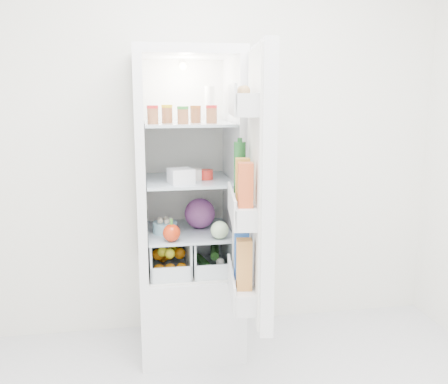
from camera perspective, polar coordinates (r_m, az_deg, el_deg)
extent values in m
cube|color=white|center=(3.23, -1.19, 6.79)|extent=(3.00, 0.02, 2.60)
cube|color=white|center=(3.18, -3.95, -12.89)|extent=(0.60, 0.60, 0.50)
cube|color=white|center=(2.91, -4.37, 15.63)|extent=(0.60, 0.60, 0.05)
cube|color=white|center=(3.21, -4.68, 3.59)|extent=(0.60, 0.05, 1.25)
cube|color=white|center=(2.92, -9.56, 2.72)|extent=(0.05, 0.60, 1.25)
cube|color=white|center=(2.98, 1.10, 3.03)|extent=(0.05, 0.60, 1.25)
cube|color=white|center=(3.18, -4.63, 3.52)|extent=(0.50, 0.01, 1.25)
sphere|color=white|center=(3.12, -4.74, 14.14)|extent=(0.05, 0.05, 0.05)
cube|color=#ACBCC9|center=(2.99, -4.03, -4.49)|extent=(0.49, 0.53, 0.01)
cube|color=#ACBCC9|center=(2.92, -4.11, 1.36)|extent=(0.49, 0.53, 0.02)
cube|color=#ACBCC9|center=(2.89, -4.20, 7.83)|extent=(0.49, 0.53, 0.02)
cylinder|color=#B21919|center=(2.74, -8.15, 8.61)|extent=(0.06, 0.06, 0.08)
cylinder|color=gold|center=(2.79, -6.52, 8.70)|extent=(0.06, 0.06, 0.08)
cylinder|color=#267226|center=(2.72, -4.71, 8.67)|extent=(0.06, 0.06, 0.08)
cylinder|color=brown|center=(2.82, -3.27, 8.78)|extent=(0.06, 0.06, 0.08)
cylinder|color=#B21919|center=(2.76, -1.43, 8.75)|extent=(0.06, 0.06, 0.08)
cylinder|color=silver|center=(3.00, -1.66, 10.06)|extent=(0.08, 0.08, 0.20)
cube|color=white|center=(2.78, -4.95, 1.84)|extent=(0.15, 0.15, 0.08)
cube|color=beige|center=(2.90, -3.62, 2.04)|extent=(0.12, 0.12, 0.06)
cylinder|color=red|center=(2.90, -2.10, 2.01)|extent=(0.09, 0.09, 0.06)
sphere|color=#4F1B48|center=(3.01, -2.78, -2.46)|extent=(0.18, 0.18, 0.18)
sphere|color=red|center=(2.76, -6.01, -4.67)|extent=(0.10, 0.10, 0.10)
cylinder|color=#97CEE1|center=(2.93, -6.77, -4.06)|extent=(0.16, 0.16, 0.06)
sphere|color=#B0CF9B|center=(2.80, -0.50, -4.37)|extent=(0.10, 0.10, 0.10)
sphere|color=orange|center=(2.92, -7.43, -8.85)|extent=(0.07, 0.07, 0.07)
sphere|color=orange|center=(2.93, -6.14, -8.80)|extent=(0.07, 0.07, 0.07)
sphere|color=orange|center=(2.93, -4.86, -8.75)|extent=(0.07, 0.07, 0.07)
sphere|color=orange|center=(3.02, -7.56, -7.10)|extent=(0.07, 0.07, 0.07)
sphere|color=orange|center=(3.02, -6.32, -7.05)|extent=(0.07, 0.07, 0.07)
sphere|color=orange|center=(3.03, -5.08, -7.00)|extent=(0.07, 0.07, 0.07)
sphere|color=orange|center=(3.15, -6.99, -7.34)|extent=(0.07, 0.07, 0.07)
sphere|color=yellow|center=(2.95, -7.04, -6.80)|extent=(0.06, 0.06, 0.06)
sphere|color=yellow|center=(3.06, -5.83, -6.11)|extent=(0.06, 0.06, 0.06)
sphere|color=yellow|center=(2.92, -6.21, -7.01)|extent=(0.06, 0.06, 0.06)
cylinder|color=#234E1A|center=(3.06, -2.43, -8.03)|extent=(0.09, 0.21, 0.05)
cylinder|color=#234E1A|center=(3.10, -1.08, -6.78)|extent=(0.08, 0.21, 0.05)
sphere|color=white|center=(2.96, -1.34, -8.75)|extent=(0.05, 0.05, 0.05)
sphere|color=white|center=(2.97, -0.44, -8.02)|extent=(0.05, 0.05, 0.05)
cube|color=white|center=(2.40, 4.23, 1.01)|extent=(0.14, 0.60, 1.30)
cube|color=white|center=(2.40, 3.40, 1.00)|extent=(0.08, 0.56, 1.26)
cube|color=silver|center=(2.35, 2.28, 10.01)|extent=(0.17, 0.51, 0.10)
cube|color=silver|center=(2.42, 2.19, -1.92)|extent=(0.17, 0.51, 0.10)
cube|color=silver|center=(2.54, 2.12, -10.75)|extent=(0.17, 0.51, 0.10)
sphere|color=olive|center=(2.23, 2.41, 11.48)|extent=(0.05, 0.05, 0.05)
sphere|color=olive|center=(2.31, 2.24, 11.48)|extent=(0.05, 0.05, 0.05)
sphere|color=olive|center=(2.39, 2.07, 11.47)|extent=(0.05, 0.05, 0.05)
cylinder|color=#17511F|center=(2.53, 1.81, 2.82)|extent=(0.06, 0.06, 0.26)
cube|color=gold|center=(2.36, 2.14, 1.46)|extent=(0.07, 0.07, 0.20)
cube|color=#D65225|center=(2.21, 2.46, 0.80)|extent=(0.07, 0.07, 0.20)
cube|color=silver|center=(2.62, 1.75, -6.08)|extent=(0.08, 0.08, 0.24)
cube|color=blue|center=(2.48, 2.02, -7.11)|extent=(0.08, 0.08, 0.24)
cube|color=#D6873C|center=(2.34, 2.32, -8.26)|extent=(0.08, 0.08, 0.24)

